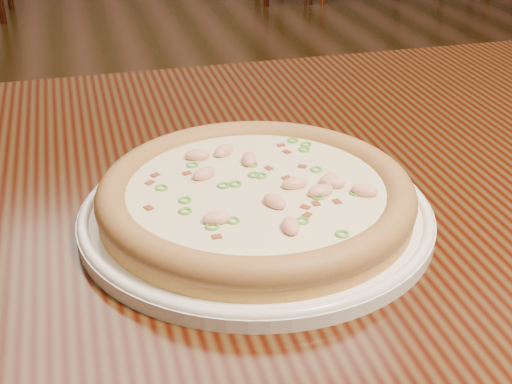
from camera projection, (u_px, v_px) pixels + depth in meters
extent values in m
cube|color=black|center=(357.00, 198.00, 0.73)|extent=(1.20, 0.80, 0.04)
cylinder|color=white|center=(256.00, 215.00, 0.65)|extent=(0.32, 0.32, 0.01)
torus|color=white|center=(256.00, 210.00, 0.64)|extent=(0.32, 0.32, 0.01)
cylinder|color=gold|center=(256.00, 201.00, 0.64)|extent=(0.28, 0.28, 0.02)
torus|color=#AE7442|center=(256.00, 192.00, 0.63)|extent=(0.28, 0.28, 0.03)
cylinder|color=beige|center=(256.00, 190.00, 0.63)|extent=(0.23, 0.23, 0.00)
ellipsoid|color=#F2B29E|center=(332.00, 182.00, 0.63)|extent=(0.03, 0.03, 0.01)
ellipsoid|color=#F2B29E|center=(224.00, 151.00, 0.69)|extent=(0.03, 0.03, 0.01)
ellipsoid|color=#F2B29E|center=(249.00, 159.00, 0.67)|extent=(0.02, 0.03, 0.01)
ellipsoid|color=#F2B29E|center=(217.00, 218.00, 0.58)|extent=(0.02, 0.01, 0.01)
ellipsoid|color=#F2B29E|center=(204.00, 174.00, 0.65)|extent=(0.03, 0.02, 0.01)
ellipsoid|color=#F2B29E|center=(291.00, 226.00, 0.57)|extent=(0.02, 0.03, 0.01)
ellipsoid|color=#F2B29E|center=(330.00, 180.00, 0.64)|extent=(0.02, 0.03, 0.01)
ellipsoid|color=#F2B29E|center=(295.00, 183.00, 0.63)|extent=(0.02, 0.01, 0.01)
ellipsoid|color=#F2B29E|center=(364.00, 190.00, 0.62)|extent=(0.03, 0.03, 0.01)
ellipsoid|color=#F2B29E|center=(197.00, 155.00, 0.68)|extent=(0.03, 0.02, 0.01)
ellipsoid|color=#F2B29E|center=(321.00, 191.00, 0.62)|extent=(0.03, 0.02, 0.01)
ellipsoid|color=#F2B29E|center=(275.00, 201.00, 0.60)|extent=(0.02, 0.03, 0.01)
cube|color=maroon|center=(217.00, 238.00, 0.56)|extent=(0.01, 0.01, 0.00)
cube|color=maroon|center=(305.00, 208.00, 0.60)|extent=(0.01, 0.01, 0.00)
cube|color=maroon|center=(150.00, 184.00, 0.64)|extent=(0.01, 0.01, 0.00)
cube|color=maroon|center=(287.00, 153.00, 0.70)|extent=(0.01, 0.01, 0.00)
cube|color=maroon|center=(149.00, 209.00, 0.60)|extent=(0.01, 0.01, 0.00)
cube|color=maroon|center=(187.00, 174.00, 0.65)|extent=(0.01, 0.01, 0.00)
cube|color=maroon|center=(316.00, 204.00, 0.60)|extent=(0.01, 0.01, 0.00)
cube|color=maroon|center=(155.00, 176.00, 0.65)|extent=(0.01, 0.01, 0.00)
cube|color=maroon|center=(307.00, 216.00, 0.59)|extent=(0.01, 0.01, 0.00)
cube|color=maroon|center=(269.00, 169.00, 0.66)|extent=(0.01, 0.01, 0.00)
cube|color=maroon|center=(281.00, 146.00, 0.71)|extent=(0.01, 0.01, 0.00)
cube|color=maroon|center=(302.00, 167.00, 0.67)|extent=(0.01, 0.01, 0.00)
cube|color=maroon|center=(337.00, 202.00, 0.61)|extent=(0.01, 0.01, 0.00)
cube|color=maroon|center=(286.00, 179.00, 0.65)|extent=(0.01, 0.01, 0.00)
torus|color=#529D34|center=(235.00, 184.00, 0.64)|extent=(0.02, 0.02, 0.00)
torus|color=#529D34|center=(342.00, 234.00, 0.56)|extent=(0.02, 0.02, 0.00)
torus|color=#529D34|center=(162.00, 188.00, 0.63)|extent=(0.01, 0.01, 0.00)
torus|color=#529D34|center=(318.00, 197.00, 0.61)|extent=(0.01, 0.01, 0.00)
torus|color=#529D34|center=(223.00, 186.00, 0.63)|extent=(0.01, 0.01, 0.00)
torus|color=#529D34|center=(254.00, 175.00, 0.65)|extent=(0.01, 0.01, 0.00)
torus|color=#529D34|center=(304.00, 150.00, 0.70)|extent=(0.02, 0.02, 0.00)
torus|color=#529D34|center=(302.00, 221.00, 0.58)|extent=(0.02, 0.02, 0.00)
torus|color=#529D34|center=(212.00, 227.00, 0.57)|extent=(0.02, 0.02, 0.00)
torus|color=#529D34|center=(356.00, 193.00, 0.62)|extent=(0.01, 0.01, 0.00)
torus|color=#529D34|center=(293.00, 141.00, 0.72)|extent=(0.02, 0.02, 0.00)
torus|color=#529D34|center=(185.00, 211.00, 0.59)|extent=(0.01, 0.01, 0.00)
torus|color=#529D34|center=(185.00, 200.00, 0.61)|extent=(0.02, 0.02, 0.00)
torus|color=#529D34|center=(306.00, 145.00, 0.71)|extent=(0.02, 0.02, 0.00)
torus|color=#529D34|center=(192.00, 165.00, 0.67)|extent=(0.02, 0.02, 0.00)
torus|color=#529D34|center=(252.00, 165.00, 0.67)|extent=(0.02, 0.02, 0.00)
torus|color=#529D34|center=(366.00, 189.00, 0.63)|extent=(0.02, 0.02, 0.00)
torus|color=#529D34|center=(233.00, 221.00, 0.58)|extent=(0.02, 0.02, 0.00)
torus|color=#529D34|center=(316.00, 170.00, 0.66)|extent=(0.01, 0.01, 0.00)
torus|color=#529D34|center=(321.00, 190.00, 0.63)|extent=(0.01, 0.01, 0.00)
torus|color=#529D34|center=(261.00, 176.00, 0.65)|extent=(0.02, 0.02, 0.00)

